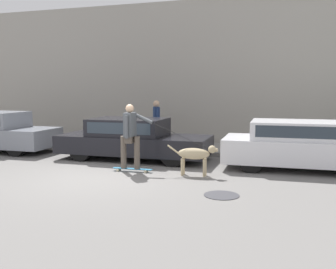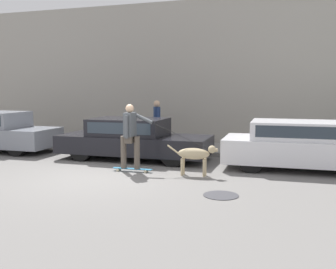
% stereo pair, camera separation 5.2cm
% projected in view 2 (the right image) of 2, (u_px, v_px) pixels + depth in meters
% --- Properties ---
extents(ground_plane, '(36.00, 36.00, 0.00)m').
position_uv_depth(ground_plane, '(98.00, 177.00, 9.60)').
color(ground_plane, slate).
extents(back_wall, '(32.00, 0.30, 5.40)m').
position_uv_depth(back_wall, '(174.00, 74.00, 15.06)').
color(back_wall, '#9E998E').
rests_on(back_wall, ground_plane).
extents(sidewalk_curb, '(30.00, 2.28, 0.14)m').
position_uv_depth(sidewalk_curb, '(163.00, 147.00, 14.13)').
color(sidewalk_curb, gray).
rests_on(sidewalk_curb, ground_plane).
extents(parked_car_1, '(4.64, 1.83, 1.25)m').
position_uv_depth(parked_car_1, '(133.00, 139.00, 11.96)').
color(parked_car_1, black).
rests_on(parked_car_1, ground_plane).
extents(parked_car_2, '(4.19, 1.94, 1.29)m').
position_uv_depth(parked_car_2, '(301.00, 146.00, 10.43)').
color(parked_car_2, black).
rests_on(parked_car_2, ground_plane).
extents(dog, '(1.27, 0.33, 0.77)m').
position_uv_depth(dog, '(195.00, 155.00, 9.71)').
color(dog, tan).
rests_on(dog, ground_plane).
extents(skateboarder, '(2.61, 0.61, 1.76)m').
position_uv_depth(skateboarder, '(130.00, 134.00, 10.12)').
color(skateboarder, beige).
rests_on(skateboarder, ground_plane).
extents(pedestrian_with_bag, '(0.40, 0.58, 1.60)m').
position_uv_depth(pedestrian_with_bag, '(157.00, 121.00, 13.50)').
color(pedestrian_with_bag, brown).
rests_on(pedestrian_with_bag, sidewalk_curb).
extents(manhole_cover, '(0.72, 0.72, 0.01)m').
position_uv_depth(manhole_cover, '(221.00, 195.00, 7.95)').
color(manhole_cover, '#38383D').
rests_on(manhole_cover, ground_plane).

